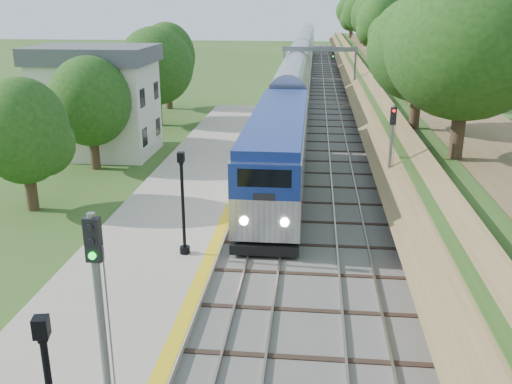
# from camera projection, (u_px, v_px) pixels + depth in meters

# --- Properties ---
(trackbed) EXTENTS (9.50, 170.00, 0.28)m
(trackbed) POSITION_uv_depth(u_px,v_px,m) (314.00, 95.00, 70.27)
(trackbed) COLOR #4C4944
(trackbed) RESTS_ON ground
(platform) EXTENTS (6.40, 68.00, 0.38)m
(platform) POSITION_uv_depth(u_px,v_px,m) (170.00, 223.00, 29.42)
(platform) COLOR gray
(platform) RESTS_ON ground
(yellow_stripe) EXTENTS (0.55, 68.00, 0.01)m
(yellow_stripe) POSITION_uv_depth(u_px,v_px,m) (225.00, 221.00, 29.09)
(yellow_stripe) COLOR gold
(yellow_stripe) RESTS_ON platform
(embankment) EXTENTS (10.64, 170.00, 11.70)m
(embankment) POSITION_uv_depth(u_px,v_px,m) (384.00, 80.00, 68.87)
(embankment) COLOR brown
(embankment) RESTS_ON ground
(station_building) EXTENTS (8.60, 6.60, 8.00)m
(station_building) POSITION_uv_depth(u_px,v_px,m) (97.00, 100.00, 42.22)
(station_building) COLOR beige
(station_building) RESTS_ON ground
(signal_gantry) EXTENTS (8.40, 0.38, 6.20)m
(signal_gantry) POSITION_uv_depth(u_px,v_px,m) (319.00, 59.00, 63.99)
(signal_gantry) COLOR slate
(signal_gantry) RESTS_ON ground
(trees_behind_platform) EXTENTS (7.82, 53.32, 7.21)m
(trees_behind_platform) POSITION_uv_depth(u_px,v_px,m) (85.00, 120.00, 33.01)
(trees_behind_platform) COLOR #332316
(trees_behind_platform) RESTS_ON ground
(train) EXTENTS (3.18, 127.42, 4.68)m
(train) POSITION_uv_depth(u_px,v_px,m) (301.00, 63.00, 83.76)
(train) COLOR black
(train) RESTS_ON trackbed
(lamppost_far) EXTENTS (0.46, 0.46, 4.64)m
(lamppost_far) POSITION_uv_depth(u_px,v_px,m) (183.00, 210.00, 24.78)
(lamppost_far) COLOR black
(lamppost_far) RESTS_ON platform
(signal_platform) EXTENTS (0.36, 0.29, 6.20)m
(signal_platform) POSITION_uv_depth(u_px,v_px,m) (100.00, 307.00, 13.48)
(signal_platform) COLOR slate
(signal_platform) RESTS_ON platform
(signal_farside) EXTENTS (0.31, 0.25, 5.74)m
(signal_farside) POSITION_uv_depth(u_px,v_px,m) (391.00, 147.00, 30.61)
(signal_farside) COLOR slate
(signal_farside) RESTS_ON ground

